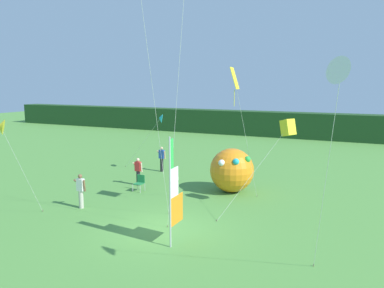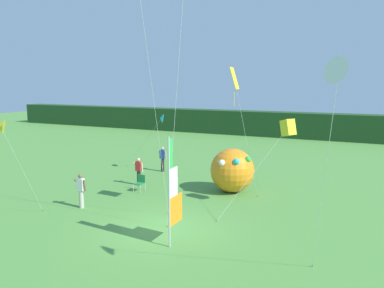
{
  "view_description": "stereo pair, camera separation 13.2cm",
  "coord_description": "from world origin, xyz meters",
  "px_view_note": "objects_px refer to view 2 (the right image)",
  "views": [
    {
      "loc": [
        7.28,
        -12.81,
        5.92
      ],
      "look_at": [
        -0.04,
        2.88,
        3.12
      ],
      "focal_mm": 35.0,
      "sensor_mm": 36.0,
      "label": 1
    },
    {
      "loc": [
        7.4,
        -12.75,
        5.92
      ],
      "look_at": [
        -0.04,
        2.88,
        3.12
      ],
      "focal_mm": 35.0,
      "sensor_mm": 36.0,
      "label": 2
    }
  ],
  "objects_px": {
    "inflatable_balloon": "(232,170)",
    "kite_yellow_delta_4": "(1,127)",
    "banner_flag": "(173,193)",
    "kite_cyan_delta_1": "(161,118)",
    "person_mid_field": "(81,190)",
    "person_near_banner": "(139,171)",
    "person_far_left": "(163,158)",
    "kite_white_delta_6": "(339,73)",
    "folding_chair": "(140,182)",
    "kite_yellow_box_5": "(288,128)",
    "kite_yellow_diamond_2": "(236,85)"
  },
  "relations": [
    {
      "from": "banner_flag",
      "to": "kite_cyan_delta_1",
      "type": "xyz_separation_m",
      "value": [
        -6.11,
        9.71,
        1.69
      ]
    },
    {
      "from": "banner_flag",
      "to": "person_near_banner",
      "type": "height_order",
      "value": "banner_flag"
    },
    {
      "from": "person_near_banner",
      "to": "kite_yellow_box_5",
      "type": "bearing_deg",
      "value": -6.51
    },
    {
      "from": "person_mid_field",
      "to": "inflatable_balloon",
      "type": "xyz_separation_m",
      "value": [
        5.65,
        5.68,
        0.33
      ]
    },
    {
      "from": "person_mid_field",
      "to": "person_far_left",
      "type": "height_order",
      "value": "person_far_left"
    },
    {
      "from": "kite_yellow_box_5",
      "to": "person_mid_field",
      "type": "bearing_deg",
      "value": -157.82
    },
    {
      "from": "person_far_left",
      "to": "folding_chair",
      "type": "xyz_separation_m",
      "value": [
        1.2,
        -4.6,
        -0.4
      ]
    },
    {
      "from": "kite_yellow_diamond_2",
      "to": "kite_cyan_delta_1",
      "type": "bearing_deg",
      "value": 140.07
    },
    {
      "from": "kite_yellow_diamond_2",
      "to": "kite_yellow_box_5",
      "type": "distance_m",
      "value": 3.21
    },
    {
      "from": "kite_yellow_delta_4",
      "to": "kite_white_delta_6",
      "type": "bearing_deg",
      "value": -1.96
    },
    {
      "from": "person_far_left",
      "to": "kite_cyan_delta_1",
      "type": "relative_size",
      "value": 0.43
    },
    {
      "from": "person_near_banner",
      "to": "kite_yellow_box_5",
      "type": "relative_size",
      "value": 0.37
    },
    {
      "from": "person_mid_field",
      "to": "kite_yellow_box_5",
      "type": "distance_m",
      "value": 10.15
    },
    {
      "from": "kite_yellow_delta_4",
      "to": "kite_white_delta_6",
      "type": "relative_size",
      "value": 0.7
    },
    {
      "from": "kite_cyan_delta_1",
      "to": "person_mid_field",
      "type": "bearing_deg",
      "value": -88.93
    },
    {
      "from": "folding_chair",
      "to": "kite_yellow_diamond_2",
      "type": "bearing_deg",
      "value": -15.53
    },
    {
      "from": "inflatable_balloon",
      "to": "kite_yellow_diamond_2",
      "type": "distance_m",
      "value": 6.1
    },
    {
      "from": "folding_chair",
      "to": "kite_white_delta_6",
      "type": "xyz_separation_m",
      "value": [
        10.58,
        -7.48,
        5.67
      ]
    },
    {
      "from": "person_far_left",
      "to": "person_near_banner",
      "type": "bearing_deg",
      "value": -82.72
    },
    {
      "from": "person_mid_field",
      "to": "banner_flag",
      "type": "bearing_deg",
      "value": -16.28
    },
    {
      "from": "person_near_banner",
      "to": "kite_yellow_delta_4",
      "type": "xyz_separation_m",
      "value": [
        -1.04,
        -8.04,
        3.37
      ]
    },
    {
      "from": "kite_yellow_diamond_2",
      "to": "folding_chair",
      "type": "bearing_deg",
      "value": 164.47
    },
    {
      "from": "banner_flag",
      "to": "kite_cyan_delta_1",
      "type": "relative_size",
      "value": 1.03
    },
    {
      "from": "kite_cyan_delta_1",
      "to": "kite_yellow_box_5",
      "type": "height_order",
      "value": "kite_yellow_box_5"
    },
    {
      "from": "kite_cyan_delta_1",
      "to": "kite_yellow_box_5",
      "type": "xyz_separation_m",
      "value": [
        9.11,
        -4.32,
        0.3
      ]
    },
    {
      "from": "banner_flag",
      "to": "person_near_banner",
      "type": "bearing_deg",
      "value": 131.95
    },
    {
      "from": "inflatable_balloon",
      "to": "kite_yellow_box_5",
      "type": "distance_m",
      "value": 4.74
    },
    {
      "from": "banner_flag",
      "to": "kite_yellow_diamond_2",
      "type": "height_order",
      "value": "kite_yellow_diamond_2"
    },
    {
      "from": "person_mid_field",
      "to": "kite_yellow_diamond_2",
      "type": "relative_size",
      "value": 0.25
    },
    {
      "from": "person_mid_field",
      "to": "person_near_banner",
      "type": "bearing_deg",
      "value": 87.38
    },
    {
      "from": "folding_chair",
      "to": "kite_yellow_delta_4",
      "type": "xyz_separation_m",
      "value": [
        -1.77,
        -7.05,
        3.72
      ]
    },
    {
      "from": "person_mid_field",
      "to": "kite_cyan_delta_1",
      "type": "xyz_separation_m",
      "value": [
        -0.15,
        7.97,
        2.76
      ]
    },
    {
      "from": "inflatable_balloon",
      "to": "kite_yellow_delta_4",
      "type": "height_order",
      "value": "kite_yellow_delta_4"
    },
    {
      "from": "person_near_banner",
      "to": "person_far_left",
      "type": "xyz_separation_m",
      "value": [
        -0.46,
        3.61,
        0.04
      ]
    },
    {
      "from": "person_far_left",
      "to": "inflatable_balloon",
      "type": "bearing_deg",
      "value": -23.67
    },
    {
      "from": "person_mid_field",
      "to": "inflatable_balloon",
      "type": "height_order",
      "value": "inflatable_balloon"
    },
    {
      "from": "banner_flag",
      "to": "kite_yellow_delta_4",
      "type": "bearing_deg",
      "value": -166.36
    },
    {
      "from": "person_mid_field",
      "to": "kite_yellow_delta_4",
      "type": "bearing_deg",
      "value": -103.67
    },
    {
      "from": "kite_yellow_diamond_2",
      "to": "kite_yellow_delta_4",
      "type": "xyz_separation_m",
      "value": [
        -7.83,
        -5.37,
        -1.65
      ]
    },
    {
      "from": "person_far_left",
      "to": "banner_flag",
      "type": "bearing_deg",
      "value": -58.18
    },
    {
      "from": "kite_cyan_delta_1",
      "to": "kite_yellow_delta_4",
      "type": "distance_m",
      "value": 11.39
    },
    {
      "from": "inflatable_balloon",
      "to": "kite_white_delta_6",
      "type": "relative_size",
      "value": 0.37
    },
    {
      "from": "banner_flag",
      "to": "person_far_left",
      "type": "relative_size",
      "value": 2.4
    },
    {
      "from": "kite_yellow_delta_4",
      "to": "kite_yellow_box_5",
      "type": "bearing_deg",
      "value": 35.74
    },
    {
      "from": "folding_chair",
      "to": "kite_cyan_delta_1",
      "type": "xyz_separation_m",
      "value": [
        -1.1,
        4.31,
        3.13
      ]
    },
    {
      "from": "kite_yellow_delta_4",
      "to": "kite_yellow_box_5",
      "type": "xyz_separation_m",
      "value": [
        9.78,
        7.04,
        -0.29
      ]
    },
    {
      "from": "kite_yellow_box_5",
      "to": "kite_white_delta_6",
      "type": "height_order",
      "value": "kite_white_delta_6"
    },
    {
      "from": "folding_chair",
      "to": "kite_white_delta_6",
      "type": "height_order",
      "value": "kite_white_delta_6"
    },
    {
      "from": "person_far_left",
      "to": "kite_yellow_delta_4",
      "type": "relative_size",
      "value": 0.37
    },
    {
      "from": "kite_cyan_delta_1",
      "to": "kite_yellow_diamond_2",
      "type": "relative_size",
      "value": 0.6
    }
  ]
}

